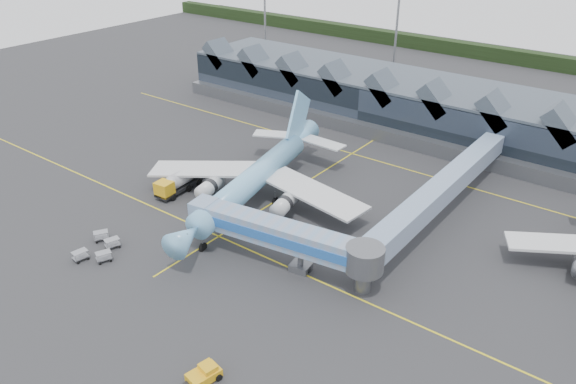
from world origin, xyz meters
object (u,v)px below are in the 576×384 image
Objects in this scene: main_airliner at (257,176)px; jet_bridge at (293,239)px; fuel_truck at (181,179)px; pushback_tug at (204,374)px.

jet_bridge is at bearing -48.48° from main_airliner.
main_airliner reaches higher than fuel_truck.
fuel_truck reaches higher than pushback_tug.
pushback_tug is at bearing -86.19° from jet_bridge.
main_airliner is at bearing 133.57° from pushback_tug.
fuel_truck is 41.69m from pushback_tug.
main_airliner is 13.11m from fuel_truck.
main_airliner reaches higher than pushback_tug.
main_airliner is at bearing 135.40° from jet_bridge.
pushback_tug is at bearing -70.21° from main_airliner.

